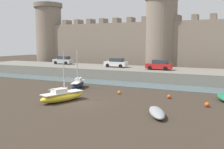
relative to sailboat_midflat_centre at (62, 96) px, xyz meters
The scene contains 14 objects.
ground_plane 2.10m from the sailboat_midflat_centre, 15.39° to the left, with size 160.00×160.00×0.00m, color #382D23.
water_channel 13.33m from the sailboat_midflat_centre, 81.59° to the left, with size 80.00×4.50×0.10m, color slate.
quay_road 20.52m from the sailboat_midflat_centre, 84.55° to the left, with size 69.37×10.00×1.71m, color slate.
castle 31.78m from the sailboat_midflat_centre, 86.42° to the left, with size 64.37×7.00×18.69m.
sailboat_midflat_centre is the anchor object (origin of this frame).
rowboat_near_channel_left 10.48m from the sailboat_midflat_centre, ahead, with size 2.65×3.83×0.63m.
rowboat_midflat_right 17.05m from the sailboat_midflat_centre, 26.93° to the left, with size 2.22×3.75×0.71m.
sailboat_foreground_centre 7.98m from the sailboat_midflat_centre, 111.14° to the left, with size 2.41×4.62×5.16m.
mooring_buoy_near_shore 14.44m from the sailboat_midflat_centre, 16.22° to the left, with size 0.47×0.47×0.47m, color #E04C1E.
mooring_buoy_near_channel 11.55m from the sailboat_midflat_centre, 32.80° to the left, with size 0.43×0.43×0.43m, color #E04C1E.
mooring_buoy_mid_mud 7.21m from the sailboat_midflat_centre, 58.39° to the left, with size 0.40×0.40×0.40m, color orange.
car_quay_centre_west 20.89m from the sailboat_midflat_centre, 99.06° to the left, with size 4.11×1.90×1.62m.
car_quay_centre_east 20.12m from the sailboat_midflat_centre, 75.85° to the left, with size 4.11×1.90×1.62m.
car_quay_east 27.12m from the sailboat_midflat_centre, 125.78° to the left, with size 4.11×1.90×1.62m.
Camera 1 is at (14.27, -22.38, 6.11)m, focal length 42.00 mm.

